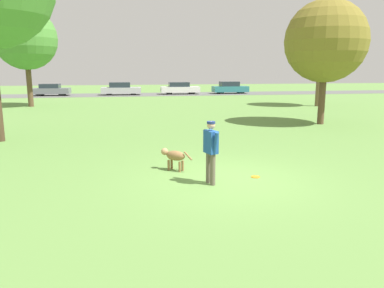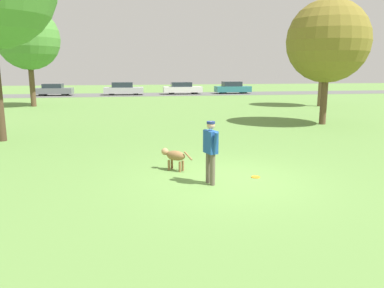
% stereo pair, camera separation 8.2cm
% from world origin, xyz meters
% --- Properties ---
extents(ground_plane, '(120.00, 120.00, 0.00)m').
position_xyz_m(ground_plane, '(0.00, 0.00, 0.00)').
color(ground_plane, '#608C42').
extents(far_road_strip, '(120.00, 6.00, 0.01)m').
position_xyz_m(far_road_strip, '(0.00, 33.61, 0.01)').
color(far_road_strip, '#5B5B59').
rests_on(far_road_strip, ground_plane).
extents(person, '(0.32, 0.65, 1.60)m').
position_xyz_m(person, '(-0.50, -0.25, 0.93)').
color(person, '#665B4C').
rests_on(person, ground_plane).
extents(dog, '(0.86, 0.77, 0.62)m').
position_xyz_m(dog, '(-1.23, 1.21, 0.42)').
color(dog, olive).
rests_on(dog, ground_plane).
extents(frisbee, '(0.24, 0.24, 0.02)m').
position_xyz_m(frisbee, '(0.82, 0.11, 0.01)').
color(frisbee, orange).
rests_on(frisbee, ground_plane).
extents(tree_far_left, '(4.59, 4.59, 7.35)m').
position_xyz_m(tree_far_left, '(-9.60, 21.45, 5.04)').
color(tree_far_left, brown).
rests_on(tree_far_left, ground_plane).
extents(tree_near_right, '(4.15, 4.15, 6.30)m').
position_xyz_m(tree_near_right, '(7.58, 8.91, 4.21)').
color(tree_near_right, brown).
rests_on(tree_near_right, ground_plane).
extents(tree_far_right, '(3.85, 3.85, 7.08)m').
position_xyz_m(tree_far_right, '(12.30, 17.87, 5.12)').
color(tree_far_right, brown).
rests_on(tree_far_right, ground_plane).
extents(parked_car_grey, '(3.90, 1.88, 1.28)m').
position_xyz_m(parked_car_grey, '(-10.20, 33.48, 0.64)').
color(parked_car_grey, slate).
rests_on(parked_car_grey, ground_plane).
extents(parked_car_silver, '(4.36, 1.92, 1.40)m').
position_xyz_m(parked_car_silver, '(-2.82, 33.29, 0.68)').
color(parked_car_silver, '#B7B7BC').
rests_on(parked_car_silver, ground_plane).
extents(parked_car_white, '(4.40, 1.77, 1.36)m').
position_xyz_m(parked_car_white, '(3.78, 33.53, 0.68)').
color(parked_car_white, white).
rests_on(parked_car_white, ground_plane).
extents(parked_car_teal, '(4.12, 1.74, 1.40)m').
position_xyz_m(parked_car_teal, '(9.73, 33.56, 0.67)').
color(parked_car_teal, teal).
rests_on(parked_car_teal, ground_plane).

